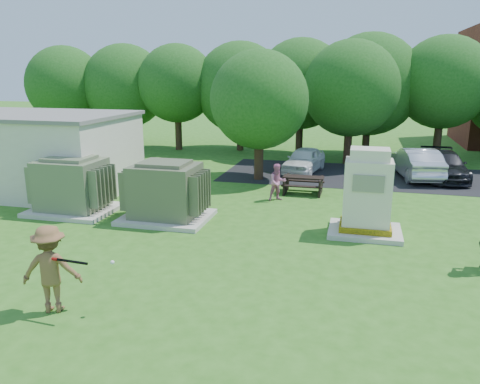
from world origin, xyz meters
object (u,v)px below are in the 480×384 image
(batter, at_px, (51,269))
(transformer_right, at_px, (166,193))
(generator_cabinet, at_px, (367,197))
(car_silver_a, at_px, (416,163))
(picnic_table, at_px, (303,183))
(car_dark, at_px, (444,165))
(transformer_left, at_px, (72,186))
(car_white, at_px, (304,160))
(person_at_picnic, at_px, (278,182))

(batter, bearing_deg, transformer_right, -106.21)
(generator_cabinet, height_order, car_silver_a, generator_cabinet)
(transformer_right, relative_size, picnic_table, 1.75)
(picnic_table, distance_m, car_dark, 7.69)
(transformer_left, xyz_separation_m, car_white, (7.42, 9.19, -0.33))
(generator_cabinet, bearing_deg, car_dark, 68.08)
(car_silver_a, relative_size, car_dark, 1.00)
(car_silver_a, distance_m, car_dark, 1.27)
(person_at_picnic, bearing_deg, generator_cabinet, -75.10)
(transformer_right, height_order, person_at_picnic, transformer_right)
(transformer_right, relative_size, generator_cabinet, 1.09)
(transformer_left, xyz_separation_m, picnic_table, (7.91, 4.83, -0.51))
(car_white, height_order, car_dark, car_dark)
(generator_cabinet, relative_size, car_white, 0.74)
(generator_cabinet, height_order, picnic_table, generator_cabinet)
(transformer_left, bearing_deg, picnic_table, 31.39)
(car_silver_a, bearing_deg, car_white, -9.19)
(transformer_left, distance_m, car_silver_a, 15.85)
(batter, bearing_deg, car_white, -120.47)
(transformer_right, height_order, car_dark, transformer_right)
(transformer_left, xyz_separation_m, generator_cabinet, (10.46, 0.20, 0.24))
(car_silver_a, bearing_deg, transformer_left, 26.00)
(transformer_left, xyz_separation_m, car_silver_a, (12.88, 9.23, -0.23))
(batter, bearing_deg, car_silver_a, -137.43)
(transformer_left, distance_m, picnic_table, 9.29)
(generator_cabinet, bearing_deg, car_silver_a, 75.03)
(car_white, bearing_deg, car_silver_a, 10.58)
(transformer_left, bearing_deg, car_silver_a, 35.63)
(car_dark, bearing_deg, car_silver_a, -177.85)
(transformer_right, bearing_deg, transformer_left, 180.00)
(batter, bearing_deg, transformer_left, -77.46)
(transformer_left, bearing_deg, batter, -59.56)
(car_silver_a, bearing_deg, batter, 50.85)
(transformer_left, height_order, car_silver_a, transformer_left)
(batter, bearing_deg, car_dark, -140.59)
(batter, height_order, car_white, batter)
(car_dark, bearing_deg, generator_cabinet, -114.77)
(batter, relative_size, car_white, 0.52)
(car_white, bearing_deg, transformer_left, -118.79)
(transformer_left, distance_m, car_white, 11.82)
(transformer_right, xyz_separation_m, car_white, (3.72, 9.19, -0.33))
(person_at_picnic, height_order, car_dark, person_at_picnic)
(generator_cabinet, distance_m, car_dark, 9.87)
(car_white, bearing_deg, car_dark, 11.45)
(transformer_left, relative_size, car_silver_a, 0.67)
(transformer_left, bearing_deg, transformer_right, 0.00)
(picnic_table, bearing_deg, generator_cabinet, -61.13)
(transformer_left, height_order, picnic_table, transformer_left)
(generator_cabinet, distance_m, person_at_picnic, 4.74)
(person_at_picnic, bearing_deg, picnic_table, 26.18)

